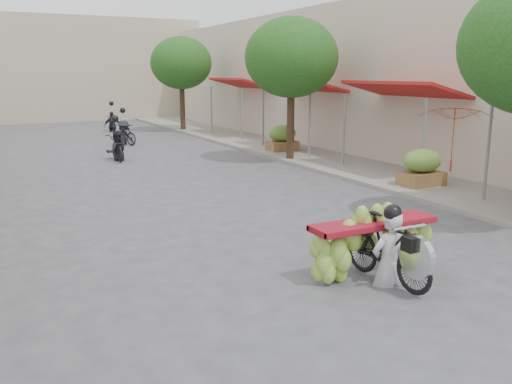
# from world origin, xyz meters

# --- Properties ---
(sidewalk_right) EXTENTS (4.00, 60.00, 0.12)m
(sidewalk_right) POSITION_xyz_m (7.00, 15.00, 0.06)
(sidewalk_right) COLOR gray
(sidewalk_right) RESTS_ON ground
(shophouse_row_right) EXTENTS (9.77, 40.00, 6.00)m
(shophouse_row_right) POSITION_xyz_m (11.99, 14.00, 3.00)
(shophouse_row_right) COLOR beige
(shophouse_row_right) RESTS_ON ground
(far_building) EXTENTS (20.00, 6.00, 7.00)m
(far_building) POSITION_xyz_m (0.00, 38.00, 3.50)
(far_building) COLOR #B8A891
(far_building) RESTS_ON ground
(street_tree_mid) EXTENTS (3.40, 3.40, 5.25)m
(street_tree_mid) POSITION_xyz_m (5.40, 14.00, 3.78)
(street_tree_mid) COLOR #3A2719
(street_tree_mid) RESTS_ON ground
(street_tree_far) EXTENTS (3.40, 3.40, 5.25)m
(street_tree_far) POSITION_xyz_m (5.40, 26.00, 3.78)
(street_tree_far) COLOR #3A2719
(street_tree_far) RESTS_ON ground
(produce_crate_mid) EXTENTS (1.20, 0.88, 1.16)m
(produce_crate_mid) POSITION_xyz_m (6.20, 8.00, 0.71)
(produce_crate_mid) COLOR brown
(produce_crate_mid) RESTS_ON ground
(produce_crate_far) EXTENTS (1.20, 0.88, 1.16)m
(produce_crate_far) POSITION_xyz_m (6.20, 16.00, 0.71)
(produce_crate_far) COLOR brown
(produce_crate_far) RESTS_ON ground
(banana_motorbike) EXTENTS (2.20, 1.93, 2.17)m
(banana_motorbike) POSITION_xyz_m (0.65, 3.03, 0.72)
(banana_motorbike) COLOR black
(banana_motorbike) RESTS_ON ground
(market_umbrella) EXTENTS (2.10, 2.10, 1.77)m
(market_umbrella) POSITION_xyz_m (6.06, 6.77, 2.48)
(market_umbrella) COLOR #A33115
(market_umbrella) RESTS_ON ground
(pedestrian) EXTENTS (0.88, 0.66, 1.59)m
(pedestrian) POSITION_xyz_m (6.02, 16.14, 0.92)
(pedestrian) COLOR white
(pedestrian) RESTS_ON ground
(bg_motorbike_a) EXTENTS (0.81, 1.68, 1.95)m
(bg_motorbike_a) POSITION_xyz_m (-0.33, 17.21, 0.74)
(bg_motorbike_a) COLOR black
(bg_motorbike_a) RESTS_ON ground
(bg_motorbike_b) EXTENTS (1.19, 1.68, 1.95)m
(bg_motorbike_b) POSITION_xyz_m (1.00, 21.63, 0.85)
(bg_motorbike_b) COLOR black
(bg_motorbike_b) RESTS_ON ground
(bg_motorbike_c) EXTENTS (1.04, 1.59, 1.95)m
(bg_motorbike_c) POSITION_xyz_m (1.82, 27.75, 0.81)
(bg_motorbike_c) COLOR black
(bg_motorbike_c) RESTS_ON ground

